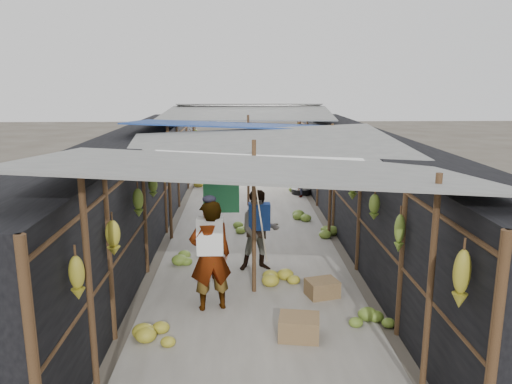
{
  "coord_description": "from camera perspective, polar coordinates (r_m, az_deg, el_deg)",
  "views": [
    {
      "loc": [
        -0.21,
        -4.9,
        3.51
      ],
      "look_at": [
        0.1,
        5.24,
        1.25
      ],
      "focal_mm": 35.0,
      "sensor_mm": 36.0,
      "label": 1
    }
  ],
  "objects": [
    {
      "name": "aisle_slab",
      "position": [
        11.93,
        -0.68,
        -4.51
      ],
      "size": [
        3.6,
        16.0,
        0.02
      ],
      "primitive_type": "cube",
      "color": "#9E998E",
      "rests_on": "ground"
    },
    {
      "name": "stall_left",
      "position": [
        11.91,
        -13.79,
        0.76
      ],
      "size": [
        1.4,
        15.0,
        2.3
      ],
      "primitive_type": "cube",
      "color": "black",
      "rests_on": "ground"
    },
    {
      "name": "stall_right",
      "position": [
        12.0,
        12.31,
        0.92
      ],
      "size": [
        1.4,
        15.0,
        2.3
      ],
      "primitive_type": "cube",
      "color": "black",
      "rests_on": "ground"
    },
    {
      "name": "crate_near",
      "position": [
        8.48,
        7.57,
        -10.89
      ],
      "size": [
        0.59,
        0.52,
        0.3
      ],
      "primitive_type": "cube",
      "rotation": [
        0.0,
        0.0,
        0.28
      ],
      "color": "olive",
      "rests_on": "ground"
    },
    {
      "name": "crate_mid",
      "position": [
        7.19,
        4.94,
        -15.2
      ],
      "size": [
        0.62,
        0.52,
        0.33
      ],
      "primitive_type": "cube",
      "rotation": [
        0.0,
        0.0,
        -0.15
      ],
      "color": "olive",
      "rests_on": "ground"
    },
    {
      "name": "crate_back",
      "position": [
        16.55,
        -5.14,
        0.76
      ],
      "size": [
        0.5,
        0.43,
        0.29
      ],
      "primitive_type": "cube",
      "rotation": [
        0.0,
        0.0,
        0.16
      ],
      "color": "olive",
      "rests_on": "ground"
    },
    {
      "name": "black_basin",
      "position": [
        15.88,
        5.19,
        0.07
      ],
      "size": [
        0.63,
        0.63,
        0.19
      ],
      "primitive_type": "cylinder",
      "color": "black",
      "rests_on": "ground"
    },
    {
      "name": "vendor_elderly",
      "position": [
        7.75,
        -5.23,
        -7.27
      ],
      "size": [
        0.73,
        0.58,
        1.77
      ],
      "primitive_type": "imported",
      "rotation": [
        0.0,
        0.0,
        3.4
      ],
      "color": "silver",
      "rests_on": "ground"
    },
    {
      "name": "shopper_blue",
      "position": [
        9.35,
        0.38,
        -4.45
      ],
      "size": [
        0.79,
        0.64,
        1.55
      ],
      "primitive_type": "imported",
      "rotation": [
        0.0,
        0.0,
        0.07
      ],
      "color": "#2040A0",
      "rests_on": "ground"
    },
    {
      "name": "vendor_seated",
      "position": [
        15.36,
        5.09,
        0.97
      ],
      "size": [
        0.44,
        0.62,
        0.88
      ],
      "primitive_type": "imported",
      "rotation": [
        0.0,
        0.0,
        -1.79
      ],
      "color": "#555149",
      "rests_on": "ground"
    },
    {
      "name": "market_canopy",
      "position": [
        11.79,
        -0.62,
        7.2
      ],
      "size": [
        5.62,
        15.2,
        2.77
      ],
      "color": "brown",
      "rests_on": "ground"
    },
    {
      "name": "hanging_bananas",
      "position": [
        11.39,
        -0.67,
        2.9
      ],
      "size": [
        3.95,
        14.21,
        0.73
      ],
      "color": "#A49A2A",
      "rests_on": "ground"
    },
    {
      "name": "floor_bananas",
      "position": [
        11.91,
        1.19,
        -3.84
      ],
      "size": [
        3.76,
        10.6,
        0.33
      ],
      "color": "olive",
      "rests_on": "ground"
    }
  ]
}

